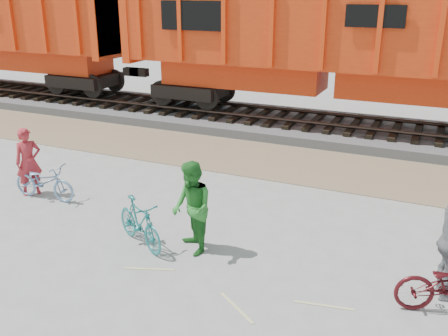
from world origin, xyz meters
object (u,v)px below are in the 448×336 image
Objects in this scene: bicycle_teal at (140,223)px; person_man at (192,208)px; bicycle_blue at (44,182)px; hopper_car_center at (334,41)px; person_solo at (29,162)px.

bicycle_teal is 0.89× the size of person_man.
bicycle_blue is 4.29m from person_man.
hopper_car_center reaches higher than person_solo.
hopper_car_center is at bearing 19.34° from bicycle_teal.
hopper_car_center is 9.79m from person_solo.
person_man is (4.20, -0.76, 0.44)m from bicycle_blue.
person_solo reaches higher than bicycle_teal.
person_man reaches higher than person_solo.
bicycle_teal reaches higher than bicycle_blue.
bicycle_teal is at bearing -98.76° from hopper_car_center.
bicycle_blue is 0.93× the size of person_man.
hopper_car_center is at bearing -32.72° from bicycle_blue.
person_man is at bearing -92.60° from hopper_car_center.
hopper_car_center is 9.57m from bicycle_teal.
hopper_car_center reaches higher than bicycle_teal.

